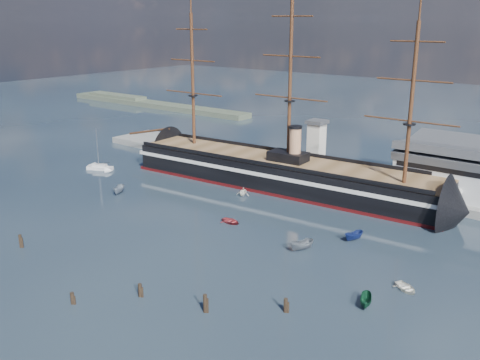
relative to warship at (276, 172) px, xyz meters
The scene contains 18 objects.
ground 20.47m from the warship, 85.12° to the right, with size 600.00×600.00×0.00m, color #192432.
quay 20.23m from the warship, 53.81° to the left, with size 180.00×18.00×2.00m, color slate.
quay_tower 14.96m from the warship, 70.10° to the left, with size 5.00×5.00×15.00m.
shoreline 156.67m from the warship, 151.39° to the left, with size 120.00×10.00×4.00m.
warship is the anchor object (origin of this frame).
sailboat 55.25m from the warship, 159.42° to the right, with size 8.17×5.43×12.69m.
motorboat_a 42.45m from the warship, 132.96° to the right, with size 6.39×2.34×2.55m, color gray.
motorboat_b 30.63m from the warship, 75.08° to the right, with size 3.04×1.22×1.42m, color #A23038.
motorboat_c 42.88m from the warship, 48.74° to the right, with size 6.54×2.40×2.61m, color slate.
motorboat_d 12.84m from the warship, 100.20° to the right, with size 6.38×2.76×2.34m, color white.
motorboat_e 61.86m from the warship, 34.70° to the right, with size 2.96×1.18×1.38m, color white.
motorboat_f 40.25m from the warship, 31.86° to the right, with size 5.83×2.14×2.33m, color navy.
motorboat_g 65.12m from the warship, 42.82° to the right, with size 5.63×2.06×2.25m, color #104429.
piling_near_left 68.02m from the warship, 104.62° to the right, with size 0.64×0.64×3.44m, color black.
piling_near_mid 73.50m from the warship, 82.12° to the right, with size 0.64×0.64×2.74m, color black.
piling_near_right 67.83m from the warship, 65.01° to the right, with size 0.64×0.64×3.77m, color black.
piling_far_right 66.13m from the warship, 54.30° to the right, with size 0.64×0.64×3.07m, color black.
piling_extra 66.68m from the warship, 75.29° to the right, with size 0.64×0.64×3.06m, color black.
Camera 1 is at (77.00, -56.47, 44.17)m, focal length 40.00 mm.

